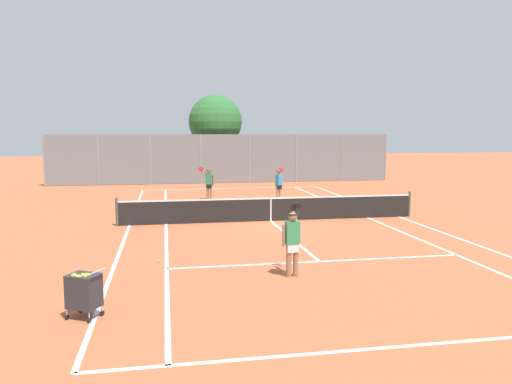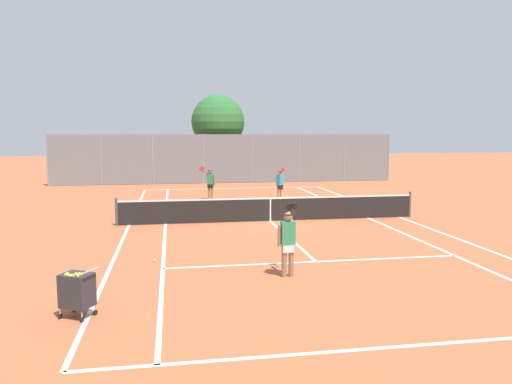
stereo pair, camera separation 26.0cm
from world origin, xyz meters
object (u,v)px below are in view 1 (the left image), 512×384
object	(u,v)px
player_far_left	(209,182)
loose_tennis_ball_0	(158,261)
tree_behind_left	(217,123)
ball_cart	(84,291)
loose_tennis_ball_3	(262,209)
loose_tennis_ball_4	(211,205)
player_far_right	(279,183)
loose_tennis_ball_2	(425,241)
loose_tennis_ball_1	(308,192)
tennis_net	(271,208)
player_near_side	(292,239)

from	to	relation	value
player_far_left	loose_tennis_ball_0	xyz separation A→B (m)	(-2.49, -12.37, -0.89)
loose_tennis_ball_0	tree_behind_left	bearing A→B (deg)	80.17
ball_cart	tree_behind_left	xyz separation A→B (m)	(5.34, 27.14, 3.65)
loose_tennis_ball_3	loose_tennis_ball_4	world-z (taller)	same
ball_cart	player_far_right	bearing A→B (deg)	64.44
ball_cart	loose_tennis_ball_2	bearing A→B (deg)	26.93
tree_behind_left	loose_tennis_ball_2	bearing A→B (deg)	-78.63
ball_cart	loose_tennis_ball_1	bearing A→B (deg)	61.98
tennis_net	loose_tennis_ball_0	xyz separation A→B (m)	(-4.36, -5.65, -0.48)
player_near_side	loose_tennis_ball_2	bearing A→B (deg)	30.03
tennis_net	ball_cart	distance (m)	11.16
player_far_left	loose_tennis_ball_0	bearing A→B (deg)	-101.39
ball_cart	loose_tennis_ball_2	xyz separation A→B (m)	(9.80, 4.98, -0.50)
loose_tennis_ball_1	loose_tennis_ball_3	xyz separation A→B (m)	(-3.92, -5.80, 0.00)
loose_tennis_ball_0	loose_tennis_ball_3	bearing A→B (deg)	62.26
player_near_side	tree_behind_left	bearing A→B (deg)	88.30
loose_tennis_ball_3	loose_tennis_ball_4	bearing A→B (deg)	145.80
player_near_side	loose_tennis_ball_4	bearing A→B (deg)	94.13
tennis_net	player_far_right	xyz separation A→B (m)	(1.65, 5.73, 0.42)
player_far_right	loose_tennis_ball_4	xyz separation A→B (m)	(-3.62, -1.15, -0.89)
loose_tennis_ball_0	loose_tennis_ball_3	size ratio (longest dim) A/B	1.00
tree_behind_left	loose_tennis_ball_4	bearing A→B (deg)	-97.18
ball_cart	tree_behind_left	size ratio (longest dim) A/B	0.15
player_far_left	loose_tennis_ball_1	world-z (taller)	player_far_left
tennis_net	loose_tennis_ball_1	size ratio (longest dim) A/B	181.82
loose_tennis_ball_1	loose_tennis_ball_0	bearing A→B (deg)	-120.37
loose_tennis_ball_4	tree_behind_left	distance (m)	13.70
player_far_left	tree_behind_left	distance (m)	11.40
player_far_left	loose_tennis_ball_4	world-z (taller)	player_far_left
loose_tennis_ball_2	tree_behind_left	world-z (taller)	tree_behind_left
player_far_left	loose_tennis_ball_4	size ratio (longest dim) A/B	26.88
player_far_right	loose_tennis_ball_2	size ratio (longest dim) A/B	26.88
loose_tennis_ball_1	loose_tennis_ball_2	distance (m)	13.51
player_far_left	tree_behind_left	bearing A→B (deg)	81.97
player_far_left	loose_tennis_ball_0	world-z (taller)	player_far_left
tennis_net	loose_tennis_ball_1	xyz separation A→B (m)	(4.15, 8.88, -0.48)
loose_tennis_ball_1	tennis_net	bearing A→B (deg)	-115.06
tennis_net	player_far_right	distance (m)	5.98
player_far_right	loose_tennis_ball_0	distance (m)	12.90
tennis_net	player_far_right	size ratio (longest dim) A/B	6.76
tennis_net	player_far_left	bearing A→B (deg)	105.54
player_far_right	loose_tennis_ball_3	xyz separation A→B (m)	(-1.42, -2.65, -0.89)
ball_cart	loose_tennis_ball_4	xyz separation A→B (m)	(3.71, 14.19, -0.50)
player_near_side	loose_tennis_ball_4	xyz separation A→B (m)	(-0.88, 12.22, -0.89)
loose_tennis_ball_0	loose_tennis_ball_2	distance (m)	8.53
loose_tennis_ball_0	loose_tennis_ball_3	xyz separation A→B (m)	(4.59, 8.73, 0.00)
player_near_side	loose_tennis_ball_0	xyz separation A→B (m)	(-3.27, 1.99, -0.89)
loose_tennis_ball_0	loose_tennis_ball_4	distance (m)	10.51
player_near_side	loose_tennis_ball_3	bearing A→B (deg)	82.97
loose_tennis_ball_4	loose_tennis_ball_0	bearing A→B (deg)	-103.13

